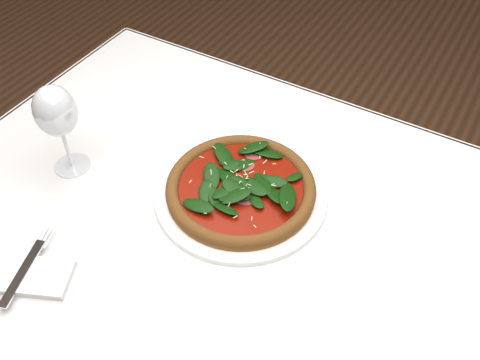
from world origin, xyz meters
The scene contains 6 objects.
dining_table centered at (0.00, 0.00, 0.65)m, with size 1.21×0.81×0.75m.
plate centered at (-0.07, 0.06, 0.76)m, with size 0.31×0.31×0.01m.
pizza centered at (-0.07, 0.06, 0.77)m, with size 0.31×0.31×0.03m.
wine_glass centered at (-0.38, -0.04, 0.88)m, with size 0.07×0.07×0.18m.
napkin centered at (-0.27, -0.26, 0.76)m, with size 0.15×0.07×0.01m, color silver.
fork centered at (-0.28, -0.23, 0.76)m, with size 0.07×0.16×0.00m.
Camera 1 is at (0.25, -0.49, 1.46)m, focal length 40.00 mm.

